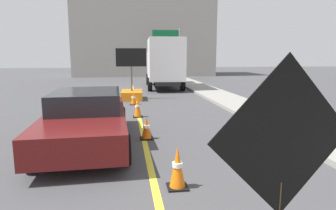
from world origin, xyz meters
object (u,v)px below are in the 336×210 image
object	(u,v)px
traffic_cone_mid_lane	(146,128)
traffic_cone_near_sign	(177,168)
highway_guide_sign	(172,44)
traffic_cone_far_lane	(138,108)
pickup_car	(87,118)
arrow_board_trailer	(132,90)
traffic_cone_curbside	(134,98)
roadwork_sign	(283,141)
box_truck	(164,62)

from	to	relation	value
traffic_cone_mid_lane	traffic_cone_near_sign	bearing A→B (deg)	-84.22
highway_guide_sign	traffic_cone_far_lane	xyz separation A→B (m)	(-4.13, -17.98, -3.06)
pickup_car	traffic_cone_near_sign	size ratio (longest dim) A/B	6.80
arrow_board_trailer	traffic_cone_curbside	bearing A→B (deg)	-88.68
roadwork_sign	highway_guide_sign	world-z (taller)	highway_guide_sign
traffic_cone_near_sign	roadwork_sign	bearing A→B (deg)	-73.38
roadwork_sign	traffic_cone_near_sign	world-z (taller)	roadwork_sign
box_truck	highway_guide_sign	size ratio (longest dim) A/B	1.39
arrow_board_trailer	traffic_cone_near_sign	xyz separation A→B (m)	(0.56, -10.92, -0.11)
box_truck	traffic_cone_far_lane	xyz separation A→B (m)	(-2.32, -10.03, -1.50)
roadwork_sign	box_truck	world-z (taller)	box_truck
highway_guide_sign	traffic_cone_curbside	size ratio (longest dim) A/B	8.14
roadwork_sign	traffic_cone_curbside	distance (m)	11.41
roadwork_sign	traffic_cone_mid_lane	bearing A→B (deg)	100.33
traffic_cone_far_lane	arrow_board_trailer	bearing A→B (deg)	91.48
traffic_cone_near_sign	traffic_cone_mid_lane	bearing A→B (deg)	95.78
traffic_cone_mid_lane	traffic_cone_curbside	world-z (taller)	traffic_cone_mid_lane
traffic_cone_curbside	box_truck	bearing A→B (deg)	71.37
highway_guide_sign	traffic_cone_far_lane	size ratio (longest dim) A/B	6.75
roadwork_sign	arrow_board_trailer	world-z (taller)	arrow_board_trailer
traffic_cone_curbside	pickup_car	bearing A→B (deg)	-102.76
arrow_board_trailer	traffic_cone_far_lane	bearing A→B (deg)	-88.52
traffic_cone_near_sign	traffic_cone_far_lane	xyz separation A→B (m)	(-0.44, 6.19, -0.01)
traffic_cone_near_sign	traffic_cone_far_lane	bearing A→B (deg)	94.04
arrow_board_trailer	pickup_car	xyz separation A→B (m)	(-1.34, -7.94, 0.22)
roadwork_sign	box_truck	size ratio (longest dim) A/B	0.34
traffic_cone_far_lane	traffic_cone_curbside	bearing A→B (deg)	91.58
pickup_car	traffic_cone_curbside	xyz separation A→B (m)	(1.39, 6.12, -0.40)
arrow_board_trailer	pickup_car	bearing A→B (deg)	-99.60
box_truck	traffic_cone_near_sign	bearing A→B (deg)	-96.63
pickup_car	traffic_cone_curbside	distance (m)	6.29
highway_guide_sign	traffic_cone_near_sign	xyz separation A→B (m)	(-3.69, -24.17, -3.05)
box_truck	traffic_cone_far_lane	size ratio (longest dim) A/B	9.35
traffic_cone_mid_lane	traffic_cone_far_lane	bearing A→B (deg)	92.22
roadwork_sign	highway_guide_sign	bearing A→B (deg)	83.43
highway_guide_sign	traffic_cone_near_sign	world-z (taller)	highway_guide_sign
traffic_cone_mid_lane	pickup_car	bearing A→B (deg)	-173.35
traffic_cone_mid_lane	traffic_cone_curbside	size ratio (longest dim) A/B	1.02
box_truck	traffic_cone_near_sign	xyz separation A→B (m)	(-1.88, -16.22, -1.49)
box_truck	arrow_board_trailer	bearing A→B (deg)	-114.76
roadwork_sign	box_truck	bearing A→B (deg)	86.18
arrow_board_trailer	box_truck	size ratio (longest dim) A/B	0.39
arrow_board_trailer	pickup_car	distance (m)	8.06
roadwork_sign	arrow_board_trailer	xyz separation A→B (m)	(-1.22, 13.11, -0.99)
highway_guide_sign	traffic_cone_far_lane	world-z (taller)	highway_guide_sign
traffic_cone_far_lane	roadwork_sign	bearing A→B (deg)	-82.57
pickup_car	traffic_cone_near_sign	world-z (taller)	pickup_car
highway_guide_sign	roadwork_sign	bearing A→B (deg)	-96.57
pickup_car	arrow_board_trailer	bearing A→B (deg)	80.40
traffic_cone_near_sign	pickup_car	bearing A→B (deg)	122.63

